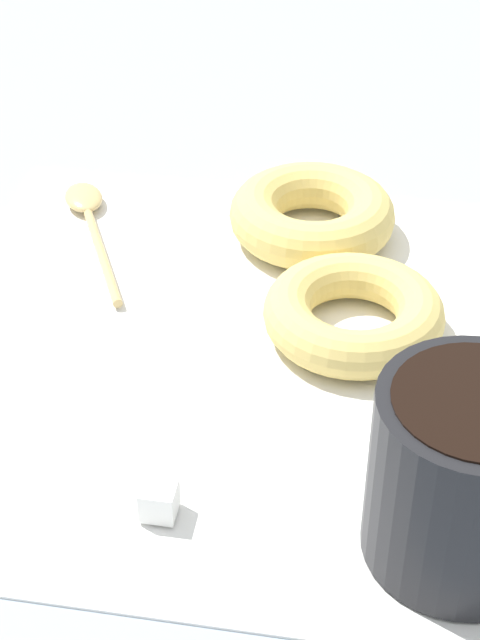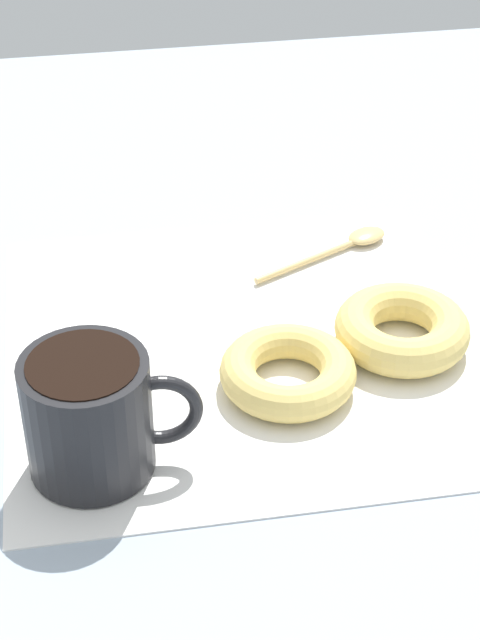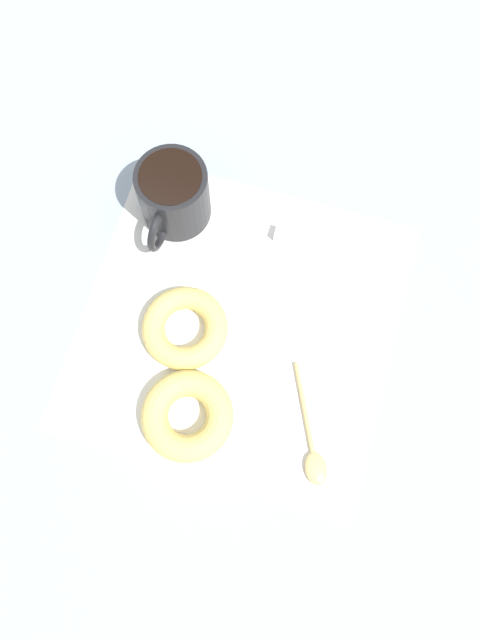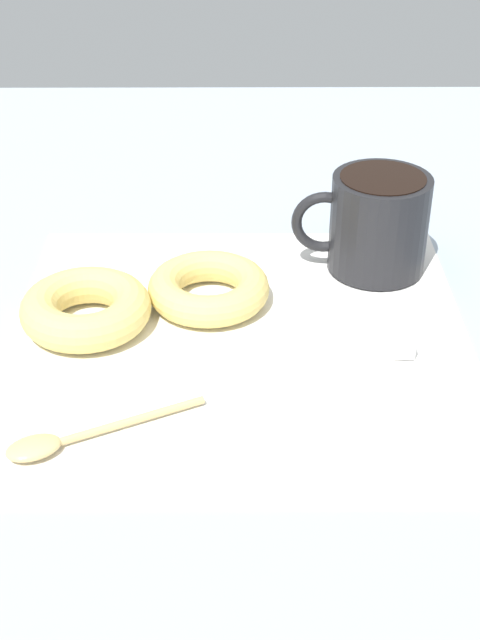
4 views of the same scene
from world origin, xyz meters
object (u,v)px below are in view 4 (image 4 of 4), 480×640
object	(u,v)px
donut_far	(86,308)
donut_near_cup	(212,288)
sugar_cube	(403,345)
coffee_cup	(377,222)
spoon	(63,440)

from	to	relation	value
donut_far	donut_near_cup	bearing A→B (deg)	18.97
sugar_cube	donut_far	bearing A→B (deg)	170.35
coffee_cup	donut_far	size ratio (longest dim) A/B	1.14
coffee_cup	donut_far	bearing A→B (deg)	-158.93
donut_near_cup	donut_far	bearing A→B (deg)	-161.03
donut_near_cup	donut_far	world-z (taller)	donut_far
coffee_cup	sugar_cube	size ratio (longest dim) A/B	7.29
donut_near_cup	donut_far	xyz separation A→B (cm)	(-9.75, -3.35, 0.19)
donut_near_cup	sugar_cube	size ratio (longest dim) A/B	6.21
coffee_cup	spoon	bearing A→B (deg)	-134.87
donut_far	sugar_cube	bearing A→B (deg)	-9.65
donut_far	sugar_cube	distance (cm)	24.44
spoon	sugar_cube	bearing A→B (deg)	23.08
coffee_cup	donut_near_cup	xyz separation A→B (cm)	(-13.82, -5.73, -3.05)
coffee_cup	donut_near_cup	bearing A→B (deg)	-157.49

